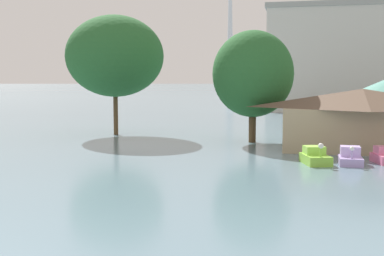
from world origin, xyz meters
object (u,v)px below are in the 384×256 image
object	(u,v)px
shoreline_tree_tall_left	(115,56)
background_building_block	(365,59)
shoreline_tree_mid	(253,74)
boathouse	(362,118)
pedal_boat_lavender	(350,157)
pedal_boat_lime	(315,157)

from	to	relation	value
shoreline_tree_tall_left	background_building_block	size ratio (longest dim) A/B	0.35
shoreline_tree_mid	background_building_block	world-z (taller)	background_building_block
shoreline_tree_tall_left	shoreline_tree_mid	size ratio (longest dim) A/B	1.22
boathouse	shoreline_tree_tall_left	world-z (taller)	shoreline_tree_tall_left
shoreline_tree_tall_left	background_building_block	xyz separation A→B (m)	(32.62, 51.56, 1.62)
shoreline_tree_tall_left	pedal_boat_lavender	bearing A→B (deg)	-32.37
shoreline_tree_mid	shoreline_tree_tall_left	bearing A→B (deg)	166.69
boathouse	shoreline_tree_mid	size ratio (longest dim) A/B	1.31
boathouse	pedal_boat_lime	bearing A→B (deg)	-116.43
pedal_boat_lime	shoreline_tree_tall_left	xyz separation A→B (m)	(-21.67, 15.72, 8.33)
shoreline_tree_tall_left	background_building_block	distance (m)	61.03
background_building_block	boathouse	bearing A→B (deg)	-96.58
pedal_boat_lavender	shoreline_tree_tall_left	distance (m)	29.82
shoreline_tree_tall_left	shoreline_tree_mid	xyz separation A→B (m)	(15.85, -3.75, -2.08)
shoreline_tree_mid	pedal_boat_lavender	bearing A→B (deg)	-54.28
pedal_boat_lavender	boathouse	size ratio (longest dim) A/B	0.19
pedal_boat_lime	boathouse	size ratio (longest dim) A/B	0.22
pedal_boat_lime	shoreline_tree_tall_left	bearing A→B (deg)	-142.28
pedal_boat_lime	background_building_block	world-z (taller)	background_building_block
pedal_boat_lime	boathouse	world-z (taller)	boathouse
pedal_boat_lime	pedal_boat_lavender	size ratio (longest dim) A/B	1.20
boathouse	shoreline_tree_tall_left	distance (m)	27.52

